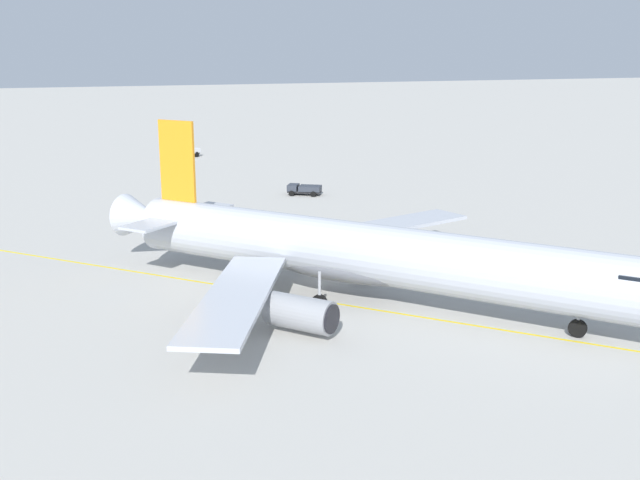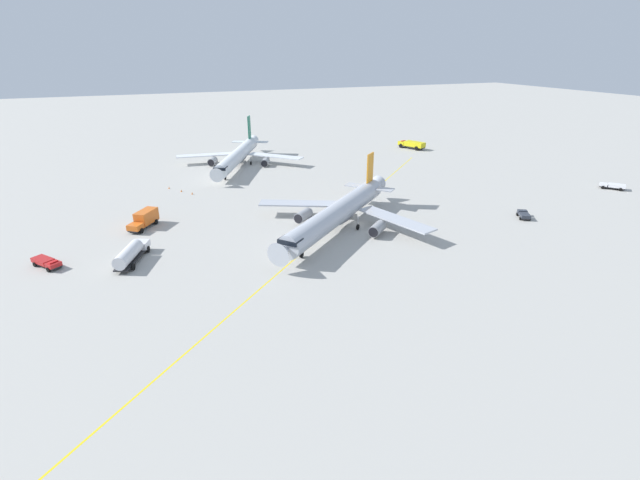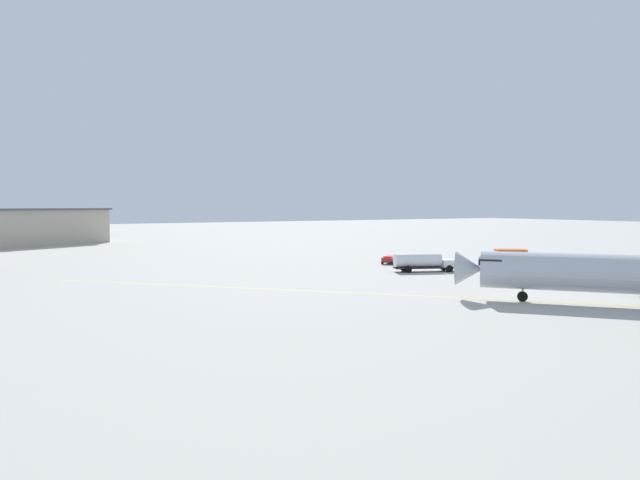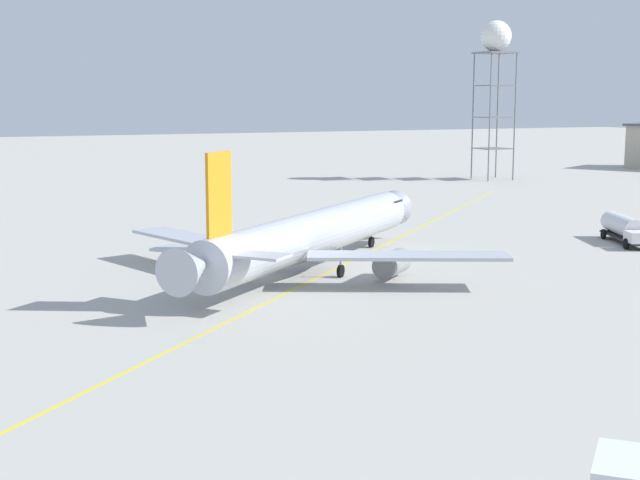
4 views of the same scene
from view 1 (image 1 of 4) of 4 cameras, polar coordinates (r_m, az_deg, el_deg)
ground_plane at (r=55.92m, az=-0.10°, el=-3.20°), size 600.00×600.00×0.00m
airliner_main at (r=51.44m, az=3.09°, el=-1.11°), size 34.63×30.76×11.49m
pushback_tug_truck at (r=121.18m, az=-10.15°, el=6.48°), size 5.14×5.63×1.30m
baggage_truck_truck at (r=88.85m, az=-1.20°, el=3.85°), size 3.51×4.22×1.22m
taxiway_centreline at (r=49.49m, az=7.09°, el=-5.67°), size 101.44×98.42×0.01m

